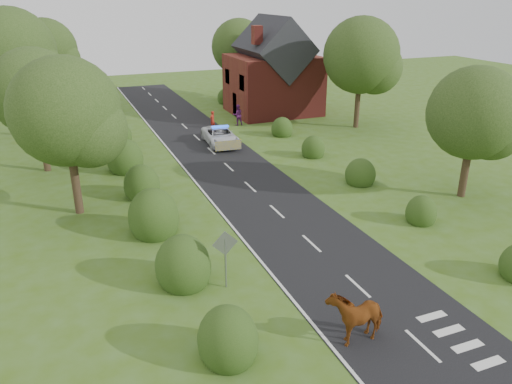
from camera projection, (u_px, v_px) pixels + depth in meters
name	position (u px, v px, depth m)	size (l,w,h in m)	color
ground	(358.00, 286.00, 20.40)	(120.00, 120.00, 0.00)	#436515
road	(234.00, 172.00, 33.28)	(6.00, 70.00, 0.02)	black
road_markings	(221.00, 185.00, 30.93)	(4.96, 70.00, 0.01)	white
hedgerow_left	(144.00, 193.00, 27.88)	(2.75, 50.41, 3.00)	#284816
hedgerow_right	(350.00, 169.00, 32.12)	(2.10, 45.78, 2.10)	#284816
tree_left_a	(71.00, 116.00, 25.17)	(5.74, 5.60, 8.38)	#332316
tree_left_b	(40.00, 96.00, 31.63)	(5.74, 5.60, 8.07)	#332316
tree_left_c	(16.00, 55.00, 39.13)	(6.97, 6.80, 10.22)	#332316
tree_left_d	(49.00, 52.00, 48.93)	(6.15, 6.00, 8.89)	#332316
tree_right_a	(479.00, 117.00, 27.58)	(5.33, 5.20, 7.56)	#332316
tree_right_b	(365.00, 59.00, 41.92)	(6.56, 6.40, 9.40)	#332316
tree_right_c	(242.00, 49.00, 54.13)	(6.15, 6.00, 8.58)	#332316
road_sign	(225.00, 251.00, 19.75)	(1.06, 0.08, 2.53)	gray
house	(273.00, 74.00, 48.05)	(8.00, 7.40, 9.17)	maroon
cow	(356.00, 317.00, 17.18)	(1.18, 2.23, 1.59)	maroon
police_van	(220.00, 136.00, 39.00)	(2.57, 5.02, 1.49)	silver
pedestrian_red	(212.00, 120.00, 43.55)	(0.56, 0.37, 1.53)	#A52218
pedestrian_purple	(238.00, 115.00, 44.52)	(0.90, 0.70, 1.86)	#69216E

